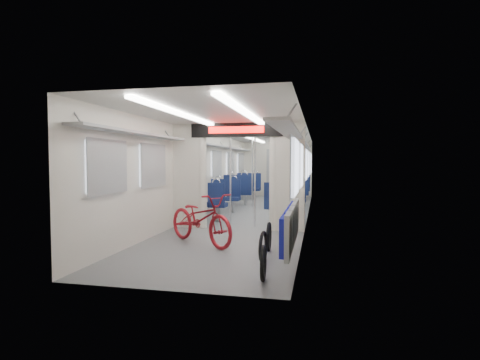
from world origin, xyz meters
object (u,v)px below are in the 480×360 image
(bicycle, at_px, (200,218))
(seat_bay_far_left, at_px, (244,187))
(flip_bench, at_px, (291,225))
(stanchion_near_right, at_px, (255,176))
(bike_hoop_b, at_px, (263,249))
(seat_bay_near_right, at_px, (287,198))
(stanchion_far_left, at_px, (252,172))
(seat_bay_near_left, at_px, (217,197))
(bike_hoop_c, at_px, (269,238))
(stanchion_far_right, at_px, (276,172))
(stanchion_near_left, at_px, (230,175))
(seat_bay_far_right, at_px, (296,186))
(bike_hoop_a, at_px, (263,265))

(bicycle, distance_m, seat_bay_far_left, 6.99)
(flip_bench, height_order, stanchion_near_right, stanchion_near_right)
(bike_hoop_b, height_order, seat_bay_far_left, seat_bay_far_left)
(seat_bay_near_right, relative_size, stanchion_far_left, 0.90)
(seat_bay_near_left, distance_m, seat_bay_far_left, 3.61)
(seat_bay_far_left, bearing_deg, stanchion_near_right, -75.88)
(bike_hoop_b, xyz_separation_m, seat_bay_near_left, (-1.89, 4.37, 0.32))
(bike_hoop_c, relative_size, stanchion_far_right, 0.21)
(bicycle, xyz_separation_m, seat_bay_near_left, (-0.61, 3.35, 0.07))
(stanchion_far_left, bearing_deg, seat_bay_near_right, -59.82)
(seat_bay_near_left, bearing_deg, stanchion_far_right, 58.72)
(stanchion_far_right, bearing_deg, bike_hoop_c, -84.56)
(flip_bench, distance_m, stanchion_near_left, 3.76)
(seat_bay_far_right, xyz_separation_m, stanchion_far_left, (-1.31, -1.70, 0.58))
(seat_bay_near_right, height_order, stanchion_near_left, stanchion_near_left)
(seat_bay_near_right, bearing_deg, bicycle, -110.61)
(seat_bay_near_left, xyz_separation_m, stanchion_near_right, (1.27, -1.41, 0.62))
(flip_bench, relative_size, seat_bay_near_left, 1.09)
(stanchion_near_right, bearing_deg, bike_hoop_a, -78.82)
(bike_hoop_b, height_order, stanchion_far_right, stanchion_far_right)
(stanchion_far_left, bearing_deg, bike_hoop_c, -77.38)
(bike_hoop_c, bearing_deg, stanchion_far_right, 95.44)
(bike_hoop_c, distance_m, seat_bay_near_left, 4.12)
(seat_bay_near_left, distance_m, seat_bay_far_right, 4.38)
(stanchion_near_right, bearing_deg, seat_bay_far_right, 83.58)
(flip_bench, xyz_separation_m, bike_hoop_a, (-0.28, -0.82, -0.38))
(seat_bay_near_right, bearing_deg, bike_hoop_c, -89.85)
(bicycle, bearing_deg, seat_bay_near_left, 46.77)
(stanchion_near_left, bearing_deg, stanchion_far_left, 91.05)
(seat_bay_near_right, bearing_deg, bike_hoop_a, -88.44)
(bicycle, relative_size, bike_hoop_b, 3.71)
(flip_bench, height_order, bike_hoop_c, flip_bench)
(bicycle, bearing_deg, bike_hoop_c, -66.82)
(stanchion_near_right, bearing_deg, stanchion_far_right, 89.06)
(bike_hoop_a, relative_size, seat_bay_far_left, 0.20)
(bicycle, bearing_deg, bike_hoop_b, -92.24)
(bike_hoop_c, relative_size, seat_bay_near_right, 0.24)
(stanchion_near_left, xyz_separation_m, stanchion_near_right, (0.65, -0.36, 0.00))
(seat_bay_far_left, bearing_deg, stanchion_far_right, -47.29)
(stanchion_far_right, bearing_deg, stanchion_far_left, 174.02)
(bike_hoop_b, distance_m, seat_bay_far_right, 8.34)
(flip_bench, relative_size, stanchion_near_left, 0.93)
(bicycle, bearing_deg, stanchion_far_left, 36.99)
(stanchion_near_left, xyz_separation_m, stanchion_far_left, (-0.06, 3.31, 0.00))
(bike_hoop_b, relative_size, seat_bay_far_left, 0.21)
(seat_bay_near_left, xyz_separation_m, seat_bay_far_left, (0.00, 3.61, 0.03))
(stanchion_near_right, bearing_deg, seat_bay_near_right, 66.88)
(seat_bay_near_left, height_order, stanchion_far_left, stanchion_far_left)
(bike_hoop_a, bearing_deg, flip_bench, 71.25)
(bike_hoop_b, relative_size, stanchion_near_right, 0.21)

